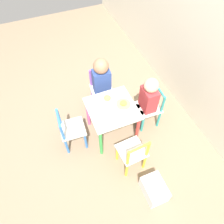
{
  "coord_description": "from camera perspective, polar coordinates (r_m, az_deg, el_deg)",
  "views": [
    {
      "loc": [
        1.31,
        -0.54,
        2.26
      ],
      "look_at": [
        0.0,
        0.0,
        0.4
      ],
      "focal_mm": 35.0,
      "sensor_mm": 36.0,
      "label": 1
    }
  ],
  "objects": [
    {
      "name": "chair_purple",
      "position": [
        2.74,
        -2.81,
        5.88
      ],
      "size": [
        0.29,
        0.29,
        0.54
      ],
      "rotation": [
        0.0,
        0.0,
        1.47
      ],
      "color": "silver",
      "rests_on": "ground_plane"
    },
    {
      "name": "storage_bin",
      "position": [
        2.32,
        10.97,
        -19.23
      ],
      "size": [
        0.27,
        0.2,
        0.17
      ],
      "color": "silver",
      "rests_on": "ground_plane"
    },
    {
      "name": "chair_blue",
      "position": [
        2.41,
        -10.76,
        -4.7
      ],
      "size": [
        0.28,
        0.28,
        0.54
      ],
      "rotation": [
        0.0,
        0.0,
        -3.21
      ],
      "color": "silver",
      "rests_on": "ground_plane"
    },
    {
      "name": "chair_yellow",
      "position": [
        2.24,
        5.41,
        -10.72
      ],
      "size": [
        0.28,
        0.28,
        0.54
      ],
      "rotation": [
        0.0,
        0.0,
        -1.51
      ],
      "color": "silver",
      "rests_on": "ground_plane"
    },
    {
      "name": "child_back",
      "position": [
        2.43,
        9.13,
        3.24
      ],
      "size": [
        0.21,
        0.22,
        0.73
      ],
      "rotation": [
        0.0,
        0.0,
        -0.04
      ],
      "color": "#38383D",
      "rests_on": "ground_plane"
    },
    {
      "name": "child_left",
      "position": [
        2.55,
        -2.64,
        8.07
      ],
      "size": [
        0.23,
        0.21,
        0.77
      ],
      "rotation": [
        0.0,
        0.0,
        1.47
      ],
      "color": "#7A6B5B",
      "rests_on": "ground_plane"
    },
    {
      "name": "plate_back",
      "position": [
        2.31,
        3.01,
        2.16
      ],
      "size": [
        0.16,
        0.16,
        0.03
      ],
      "color": "#EADB66",
      "rests_on": "kids_table"
    },
    {
      "name": "kids_table",
      "position": [
        2.35,
        -0.0,
        -0.21
      ],
      "size": [
        0.5,
        0.5,
        0.47
      ],
      "color": "silver",
      "rests_on": "ground_plane"
    },
    {
      "name": "chair_teal",
      "position": [
        2.58,
        9.88,
        1.09
      ],
      "size": [
        0.27,
        0.27,
        0.54
      ],
      "rotation": [
        0.0,
        0.0,
        -0.04
      ],
      "color": "silver",
      "rests_on": "ground_plane"
    },
    {
      "name": "ground_plane",
      "position": [
        2.67,
        -0.0,
        -5.18
      ],
      "size": [
        6.0,
        6.0,
        0.0
      ],
      "primitive_type": "plane",
      "color": "#8C755B"
    },
    {
      "name": "plate_left",
      "position": [
        2.36,
        -1.21,
        3.51
      ],
      "size": [
        0.18,
        0.18,
        0.03
      ],
      "color": "white",
      "rests_on": "kids_table"
    },
    {
      "name": "house_wall",
      "position": [
        2.26,
        27.26,
        22.33
      ],
      "size": [
        6.0,
        0.06,
        2.6
      ],
      "color": "beige",
      "rests_on": "ground_plane"
    }
  ]
}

